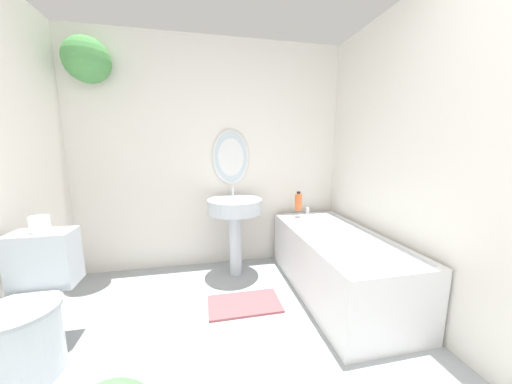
{
  "coord_description": "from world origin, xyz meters",
  "views": [
    {
      "loc": [
        -0.12,
        -0.25,
        1.29
      ],
      "look_at": [
        0.26,
        1.58,
        0.97
      ],
      "focal_mm": 18.0,
      "sensor_mm": 36.0,
      "label": 1
    }
  ],
  "objects_px": {
    "shampoo_bottle": "(298,201)",
    "pedestal_sink": "(235,214)",
    "bathtub": "(336,261)",
    "toilet_paper_roll": "(40,224)",
    "toilet": "(31,313)"
  },
  "relations": [
    {
      "from": "toilet",
      "to": "bathtub",
      "type": "height_order",
      "value": "toilet"
    },
    {
      "from": "toilet",
      "to": "shampoo_bottle",
      "type": "bearing_deg",
      "value": 25.41
    },
    {
      "from": "toilet_paper_roll",
      "to": "shampoo_bottle",
      "type": "bearing_deg",
      "value": 20.7
    },
    {
      "from": "toilet",
      "to": "pedestal_sink",
      "type": "height_order",
      "value": "pedestal_sink"
    },
    {
      "from": "pedestal_sink",
      "to": "toilet_paper_roll",
      "type": "bearing_deg",
      "value": -152.87
    },
    {
      "from": "toilet_paper_roll",
      "to": "bathtub",
      "type": "bearing_deg",
      "value": 4.42
    },
    {
      "from": "pedestal_sink",
      "to": "shampoo_bottle",
      "type": "relative_size",
      "value": 4.39
    },
    {
      "from": "pedestal_sink",
      "to": "toilet_paper_roll",
      "type": "relative_size",
      "value": 8.09
    },
    {
      "from": "shampoo_bottle",
      "to": "pedestal_sink",
      "type": "bearing_deg",
      "value": -172.85
    },
    {
      "from": "shampoo_bottle",
      "to": "bathtub",
      "type": "bearing_deg",
      "value": -76.74
    },
    {
      "from": "toilet_paper_roll",
      "to": "pedestal_sink",
      "type": "bearing_deg",
      "value": 27.13
    },
    {
      "from": "pedestal_sink",
      "to": "toilet_paper_roll",
      "type": "height_order",
      "value": "pedestal_sink"
    },
    {
      "from": "toilet",
      "to": "pedestal_sink",
      "type": "bearing_deg",
      "value": 33.47
    },
    {
      "from": "pedestal_sink",
      "to": "bathtub",
      "type": "xyz_separation_m",
      "value": [
        0.84,
        -0.51,
        -0.35
      ]
    },
    {
      "from": "toilet",
      "to": "bathtub",
      "type": "distance_m",
      "value": 2.2
    }
  ]
}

